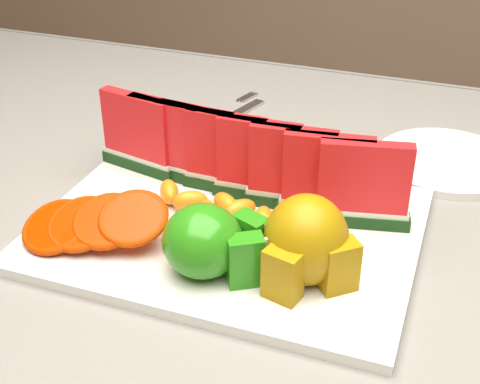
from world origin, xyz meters
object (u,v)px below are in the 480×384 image
(platter, at_px, (229,229))
(apple_cluster, at_px, (210,242))
(pear_cluster, at_px, (307,244))
(side_plate, at_px, (447,161))
(fork, at_px, (229,117))

(platter, relative_size, apple_cluster, 3.67)
(pear_cluster, bearing_deg, side_plate, 70.44)
(side_plate, distance_m, fork, 0.32)
(platter, distance_m, apple_cluster, 0.09)
(apple_cluster, distance_m, fork, 0.38)
(apple_cluster, xyz_separation_m, fork, (-0.12, 0.36, -0.04))
(apple_cluster, relative_size, pear_cluster, 1.09)
(apple_cluster, distance_m, side_plate, 0.38)
(platter, bearing_deg, side_plate, 49.38)
(apple_cluster, height_order, pear_cluster, pear_cluster)
(platter, bearing_deg, apple_cluster, -81.45)
(apple_cluster, xyz_separation_m, pear_cluster, (0.09, 0.02, 0.01))
(apple_cluster, distance_m, pear_cluster, 0.09)
(platter, height_order, fork, platter)
(fork, bearing_deg, side_plate, -6.36)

